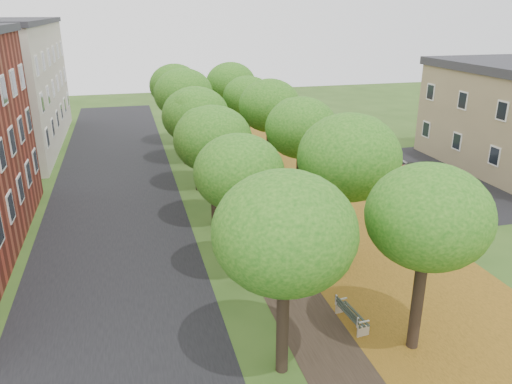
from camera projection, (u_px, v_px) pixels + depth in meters
ground at (343, 358)px, 16.91m from camera, size 120.00×120.00×0.00m
street_asphalt at (115, 215)px, 28.73m from camera, size 8.00×70.00×0.01m
footpath at (242, 202)px, 30.52m from camera, size 3.20×70.00×0.01m
leaf_verge at (318, 195)px, 31.72m from camera, size 7.50×70.00×0.01m
parking_lot at (427, 179)px, 34.66m from camera, size 9.00×16.00×0.01m
tree_row_west at (203, 124)px, 28.26m from camera, size 4.06×34.06×6.79m
tree_row_east at (284, 119)px, 29.41m from camera, size 4.06×34.06×6.79m
bench at (351, 314)px, 18.59m from camera, size 0.67×1.78×0.82m
car_silver at (446, 201)px, 28.70m from camera, size 4.50×2.59×1.44m
car_red at (413, 178)px, 32.89m from camera, size 4.32×2.83×1.34m
car_grey at (392, 166)px, 35.41m from camera, size 4.55×2.31×1.27m
car_white at (381, 164)px, 35.80m from camera, size 5.03×2.79×1.33m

